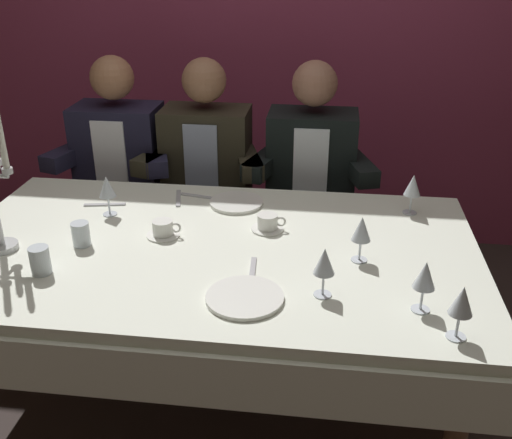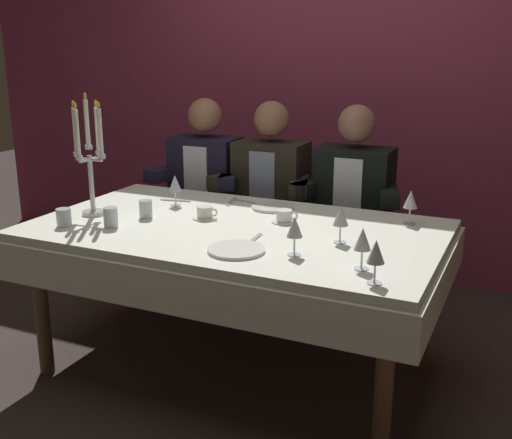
% 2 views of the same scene
% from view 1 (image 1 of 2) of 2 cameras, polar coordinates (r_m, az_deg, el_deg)
% --- Properties ---
extents(ground_plane, '(12.00, 12.00, 0.00)m').
position_cam_1_polar(ground_plane, '(2.56, -3.74, -17.31)').
color(ground_plane, '#3A302C').
extents(back_wall, '(6.00, 0.12, 2.70)m').
position_cam_1_polar(back_wall, '(3.53, 0.90, 19.31)').
color(back_wall, '#933556').
rests_on(back_wall, ground_plane).
extents(dining_table, '(1.94, 1.14, 0.74)m').
position_cam_1_polar(dining_table, '(2.18, -4.20, -5.27)').
color(dining_table, white).
rests_on(dining_table, ground_plane).
extents(dinner_plate_0, '(0.24, 0.24, 0.01)m').
position_cam_1_polar(dinner_plate_0, '(1.81, -1.09, -7.54)').
color(dinner_plate_0, white).
rests_on(dinner_plate_0, dining_table).
extents(dinner_plate_1, '(0.22, 0.22, 0.01)m').
position_cam_1_polar(dinner_plate_1, '(2.44, -1.91, 1.64)').
color(dinner_plate_1, white).
rests_on(dinner_plate_1, dining_table).
extents(wine_glass_0, '(0.07, 0.07, 0.16)m').
position_cam_1_polar(wine_glass_0, '(2.38, -14.22, 3.02)').
color(wine_glass_0, silver).
rests_on(wine_glass_0, dining_table).
extents(wine_glass_1, '(0.07, 0.07, 0.16)m').
position_cam_1_polar(wine_glass_1, '(1.78, 16.01, -5.35)').
color(wine_glass_1, silver).
rests_on(wine_glass_1, dining_table).
extents(wine_glass_2, '(0.07, 0.07, 0.16)m').
position_cam_1_polar(wine_glass_2, '(2.40, 14.92, 3.14)').
color(wine_glass_2, silver).
rests_on(wine_glass_2, dining_table).
extents(wine_glass_3, '(0.07, 0.07, 0.16)m').
position_cam_1_polar(wine_glass_3, '(1.69, 19.28, -7.52)').
color(wine_glass_3, silver).
rests_on(wine_glass_3, dining_table).
extents(wine_glass_4, '(0.07, 0.07, 0.16)m').
position_cam_1_polar(wine_glass_4, '(2.00, 10.17, -1.00)').
color(wine_glass_4, silver).
rests_on(wine_glass_4, dining_table).
extents(wine_glass_5, '(0.07, 0.07, 0.16)m').
position_cam_1_polar(wine_glass_5, '(1.79, 6.62, -4.14)').
color(wine_glass_5, silver).
rests_on(wine_glass_5, dining_table).
extents(water_tumbler_0, '(0.07, 0.07, 0.09)m').
position_cam_1_polar(water_tumbler_0, '(2.05, -20.15, -3.74)').
color(water_tumbler_0, silver).
rests_on(water_tumbler_0, dining_table).
extents(water_tumbler_2, '(0.06, 0.06, 0.09)m').
position_cam_1_polar(water_tumbler_2, '(2.19, -16.57, -1.36)').
color(water_tumbler_2, silver).
rests_on(water_tumbler_2, dining_table).
extents(coffee_cup_0, '(0.13, 0.12, 0.06)m').
position_cam_1_polar(coffee_cup_0, '(2.20, -8.96, -0.93)').
color(coffee_cup_0, white).
rests_on(coffee_cup_0, dining_table).
extents(coffee_cup_1, '(0.13, 0.12, 0.06)m').
position_cam_1_polar(coffee_cup_1, '(2.22, 1.16, -0.35)').
color(coffee_cup_1, white).
rests_on(coffee_cup_1, dining_table).
extents(fork_0, '(0.06, 0.17, 0.01)m').
position_cam_1_polar(fork_0, '(2.51, -7.52, 2.06)').
color(fork_0, '#B7B7BC').
rests_on(fork_0, dining_table).
extents(fork_1, '(0.17, 0.05, 0.01)m').
position_cam_1_polar(fork_1, '(2.52, -5.54, 2.25)').
color(fork_1, '#B7B7BC').
rests_on(fork_1, dining_table).
extents(spoon_2, '(0.17, 0.05, 0.01)m').
position_cam_1_polar(spoon_2, '(2.51, -14.41, 1.41)').
color(spoon_2, '#B7B7BC').
rests_on(spoon_2, dining_table).
extents(fork_3, '(0.03, 0.17, 0.01)m').
position_cam_1_polar(fork_3, '(1.96, -0.33, -4.94)').
color(fork_3, '#B7B7BC').
rests_on(fork_3, dining_table).
extents(seated_diner_0, '(0.63, 0.48, 1.24)m').
position_cam_1_polar(seated_diner_0, '(3.08, -12.95, 5.94)').
color(seated_diner_0, brown).
rests_on(seated_diner_0, ground_plane).
extents(seated_diner_1, '(0.63, 0.48, 1.24)m').
position_cam_1_polar(seated_diner_1, '(2.96, -4.73, 5.70)').
color(seated_diner_1, brown).
rests_on(seated_diner_1, ground_plane).
extents(seated_diner_2, '(0.63, 0.48, 1.24)m').
position_cam_1_polar(seated_diner_2, '(2.90, 5.37, 5.25)').
color(seated_diner_2, brown).
rests_on(seated_diner_2, ground_plane).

